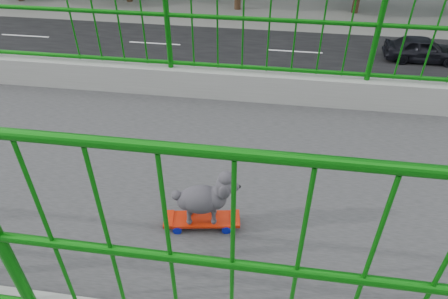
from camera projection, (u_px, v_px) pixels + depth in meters
name	position (u px, v px, depth m)	size (l,w,h in m)	color
road	(294.00, 107.00, 17.57)	(18.00, 90.00, 0.02)	black
railing	(390.00, 178.00, 2.96)	(3.00, 24.00, 1.42)	gray
skateboard	(202.00, 220.00, 2.84)	(0.23, 0.55, 0.07)	red
poodle	(205.00, 197.00, 2.71)	(0.24, 0.46, 0.38)	#29262B
car_0	(196.00, 201.00, 11.96)	(1.68, 4.17, 1.42)	#AE060A
car_1	(41.00, 123.00, 15.17)	(1.70, 4.88, 1.61)	gray
car_4	(422.00, 49.00, 21.01)	(1.53, 3.81, 1.30)	black
car_6	(293.00, 145.00, 14.12)	(2.55, 5.52, 1.54)	white
car_7	(239.00, 96.00, 16.94)	(1.97, 4.86, 1.41)	white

